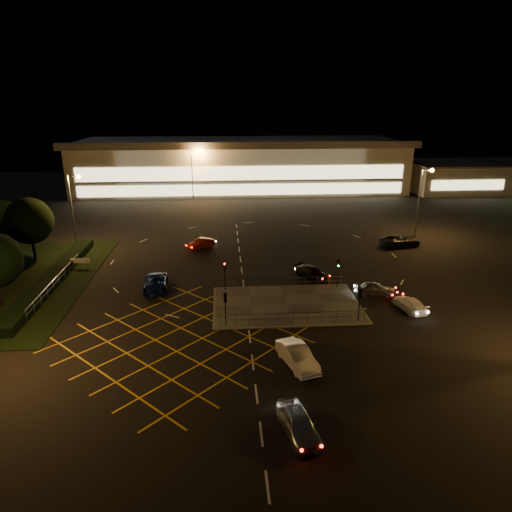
{
  "coord_description": "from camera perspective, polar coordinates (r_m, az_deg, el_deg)",
  "views": [
    {
      "loc": [
        -3.94,
        -42.53,
        19.2
      ],
      "look_at": [
        -0.35,
        7.3,
        2.0
      ],
      "focal_mm": 32.0,
      "sensor_mm": 36.0,
      "label": 1
    }
  ],
  "objects": [
    {
      "name": "signal_ne",
      "position": [
        49.07,
        10.22,
        -1.38
      ],
      "size": [
        0.28,
        0.3,
        3.15
      ],
      "color": "black",
      "rests_on": "pedestrian_island"
    },
    {
      "name": "car_circ_red",
      "position": [
        62.43,
        -6.85,
        1.57
      ],
      "size": [
        3.85,
        3.58,
        1.29
      ],
      "primitive_type": "imported",
      "rotation": [
        0.0,
        0.0,
        5.42
      ],
      "color": "maroon",
      "rests_on": "ground"
    },
    {
      "name": "signal_se",
      "position": [
        41.96,
        12.83,
        -5.16
      ],
      "size": [
        0.28,
        0.3,
        3.15
      ],
      "rotation": [
        0.0,
        0.0,
        3.14
      ],
      "color": "black",
      "rests_on": "pedestrian_island"
    },
    {
      "name": "retail_unit_a",
      "position": [
        109.83,
        23.29,
        9.11
      ],
      "size": [
        18.8,
        14.8,
        6.35
      ],
      "color": "beige",
      "rests_on": "ground"
    },
    {
      "name": "grass_verge",
      "position": [
        57.45,
        -28.62,
        -2.91
      ],
      "size": [
        18.0,
        30.0,
        0.08
      ],
      "primitive_type": "cube",
      "color": "black",
      "rests_on": "ground"
    },
    {
      "name": "ground",
      "position": [
        46.83,
        1.07,
        -5.21
      ],
      "size": [
        180.0,
        180.0,
        0.0
      ],
      "primitive_type": "plane",
      "color": "black",
      "rests_on": "ground"
    },
    {
      "name": "streetlight_nw",
      "position": [
        64.87,
        -21.78,
        6.41
      ],
      "size": [
        1.78,
        0.56,
        10.03
      ],
      "color": "slate",
      "rests_on": "ground"
    },
    {
      "name": "hedge",
      "position": [
        55.39,
        -23.99,
        -2.45
      ],
      "size": [
        2.0,
        26.0,
        1.0
      ],
      "primitive_type": "cube",
      "color": "black",
      "rests_on": "ground"
    },
    {
      "name": "tree_d",
      "position": [
        71.02,
        -29.13,
        4.24
      ],
      "size": [
        4.68,
        4.68,
        6.37
      ],
      "color": "black",
      "rests_on": "ground"
    },
    {
      "name": "signal_sw",
      "position": [
        40.23,
        -3.85,
        -5.79
      ],
      "size": [
        0.28,
        0.3,
        3.15
      ],
      "rotation": [
        0.0,
        0.0,
        3.14
      ],
      "color": "black",
      "rests_on": "pedestrian_island"
    },
    {
      "name": "car_east_grey",
      "position": [
        65.9,
        17.59,
        1.86
      ],
      "size": [
        6.0,
        3.6,
        1.56
      ],
      "primitive_type": "imported",
      "rotation": [
        0.0,
        0.0,
        1.76
      ],
      "color": "black",
      "rests_on": "ground"
    },
    {
      "name": "signal_nw",
      "position": [
        47.6,
        -3.93,
        -1.76
      ],
      "size": [
        0.28,
        0.3,
        3.15
      ],
      "color": "black",
      "rests_on": "pedestrian_island"
    },
    {
      "name": "car_far_dkgrey",
      "position": [
        51.96,
        7.04,
        -2.08
      ],
      "size": [
        4.05,
        4.64,
        1.28
      ],
      "primitive_type": "imported",
      "rotation": [
        0.0,
        0.0,
        0.63
      ],
      "color": "black",
      "rests_on": "ground"
    },
    {
      "name": "car_queue_white",
      "position": [
        35.49,
        5.19,
        -12.35
      ],
      "size": [
        3.02,
        5.03,
        1.57
      ],
      "primitive_type": "imported",
      "rotation": [
        0.0,
        0.0,
        0.31
      ],
      "color": "silver",
      "rests_on": "ground"
    },
    {
      "name": "streetlight_far_left",
      "position": [
        91.58,
        -7.74,
        10.9
      ],
      "size": [
        1.78,
        0.56,
        10.03
      ],
      "color": "slate",
      "rests_on": "ground"
    },
    {
      "name": "streetlight_ne",
      "position": [
        69.82,
        20.11,
        7.42
      ],
      "size": [
        1.78,
        0.56,
        10.03
      ],
      "color": "slate",
      "rests_on": "ground"
    },
    {
      "name": "pedestrian_island",
      "position": [
        45.21,
        3.84,
        -6.09
      ],
      "size": [
        14.0,
        9.0,
        0.12
      ],
      "primitive_type": "cube",
      "color": "#4C4944",
      "rests_on": "ground"
    },
    {
      "name": "car_near_silver",
      "position": [
        29.32,
        5.34,
        -20.1
      ],
      "size": [
        2.59,
        4.65,
        1.49
      ],
      "primitive_type": "imported",
      "rotation": [
        0.0,
        0.0,
        0.2
      ],
      "color": "#A9ACB0",
      "rests_on": "ground"
    },
    {
      "name": "car_approach_white",
      "position": [
        46.38,
        18.66,
        -5.7
      ],
      "size": [
        2.49,
        4.47,
        1.22
      ],
      "primitive_type": "imported",
      "rotation": [
        0.0,
        0.0,
        3.33
      ],
      "color": "white",
      "rests_on": "ground"
    },
    {
      "name": "car_right_silver",
      "position": [
        48.75,
        14.72,
        -4.0
      ],
      "size": [
        4.21,
        2.42,
        1.35
      ],
      "primitive_type": "imported",
      "rotation": [
        0.0,
        0.0,
        1.35
      ],
      "color": "#999DA0",
      "rests_on": "ground"
    },
    {
      "name": "streetlight_far_right",
      "position": [
        99.51,
        16.43,
        10.95
      ],
      "size": [
        1.78,
        0.56,
        10.03
      ],
      "color": "slate",
      "rests_on": "ground"
    },
    {
      "name": "car_left_blue",
      "position": [
        49.65,
        -12.44,
        -3.32
      ],
      "size": [
        2.85,
        5.41,
        1.45
      ],
      "primitive_type": "imported",
      "rotation": [
        0.0,
        0.0,
        0.09
      ],
      "color": "navy",
      "rests_on": "ground"
    },
    {
      "name": "tree_c",
      "position": [
        63.07,
        -26.49,
        3.93
      ],
      "size": [
        5.76,
        5.76,
        7.84
      ],
      "color": "black",
      "rests_on": "ground"
    },
    {
      "name": "supermarket",
      "position": [
        105.47,
        -1.99,
        11.43
      ],
      "size": [
        72.0,
        26.5,
        10.5
      ],
      "color": "beige",
      "rests_on": "ground"
    }
  ]
}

